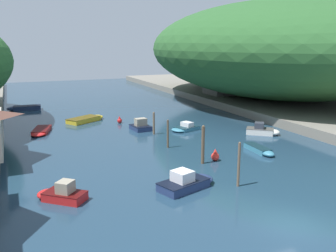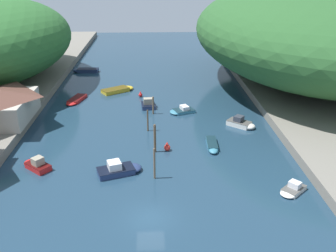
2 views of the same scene
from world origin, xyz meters
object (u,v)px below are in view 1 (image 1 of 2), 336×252
right_bank_cottage (222,83)px  boat_moored_right (60,194)px  boat_navy_launch (87,119)px  boat_yellow_tender (139,126)px  boat_small_dinghy (260,150)px  boat_red_skiff (23,108)px  channel_buoy_far (120,120)px  boat_white_cruiser (263,131)px  boat_cabin_cruiser (185,128)px  channel_buoy_near (215,156)px  boat_far_upstream (41,131)px  boat_near_quay (188,182)px

right_bank_cottage → boat_moored_right: size_ratio=1.69×
boat_navy_launch → boat_yellow_tender: 9.24m
boat_small_dinghy → boat_red_skiff: size_ratio=0.82×
boat_yellow_tender → channel_buoy_far: bearing=100.2°
boat_yellow_tender → channel_buoy_far: (-1.30, 4.63, -0.06)m
boat_white_cruiser → boat_moored_right: size_ratio=1.10×
boat_red_skiff → boat_cabin_cruiser: bearing=-139.5°
channel_buoy_near → channel_buoy_far: size_ratio=1.18×
boat_small_dinghy → boat_cabin_cruiser: size_ratio=1.05×
boat_white_cruiser → channel_buoy_near: 12.44m
right_bank_cottage → boat_moored_right: right_bank_cottage is taller
boat_small_dinghy → boat_far_upstream: bearing=-38.5°
boat_white_cruiser → boat_small_dinghy: size_ratio=0.94×
right_bank_cottage → boat_moored_right: (-34.31, -35.59, -2.86)m
boat_far_upstream → boat_navy_launch: 8.25m
boat_near_quay → channel_buoy_near: size_ratio=4.40×
boat_far_upstream → boat_yellow_tender: boat_yellow_tender is taller
channel_buoy_far → boat_small_dinghy: bearing=-64.3°
channel_buoy_far → boat_moored_right: bearing=-115.0°
boat_far_upstream → right_bank_cottage: bearing=-142.1°
boat_near_quay → channel_buoy_far: (1.55, 24.59, -0.07)m
boat_small_dinghy → boat_red_skiff: 40.79m
boat_far_upstream → boat_yellow_tender: 12.06m
right_bank_cottage → boat_far_upstream: (-33.96, -14.27, -3.08)m
boat_navy_launch → boat_near_quay: bearing=-28.2°
channel_buoy_far → boat_navy_launch: bearing=141.3°
boat_cabin_cruiser → boat_yellow_tender: bearing=41.4°
boat_white_cruiser → channel_buoy_near: bearing=-17.8°
boat_yellow_tender → boat_near_quay: bearing=-103.6°
boat_far_upstream → channel_buoy_near: size_ratio=4.66×
boat_cabin_cruiser → boat_moored_right: size_ratio=1.12×
channel_buoy_near → boat_near_quay: bearing=-136.5°
channel_buoy_far → boat_yellow_tender: bearing=-74.3°
boat_navy_launch → boat_white_cruiser: size_ratio=1.46×
boat_far_upstream → boat_white_cruiser: (24.60, -11.06, 0.23)m
channel_buoy_near → boat_far_upstream: bearing=128.5°
boat_small_dinghy → boat_red_skiff: bearing=-56.2°
boat_yellow_tender → boat_cabin_cruiser: (5.06, -2.73, -0.14)m
boat_far_upstream → boat_cabin_cruiser: size_ratio=1.30×
boat_white_cruiser → channel_buoy_near: (-10.48, -6.70, -0.00)m
boat_white_cruiser → boat_moored_right: bearing=-28.0°
boat_white_cruiser → boat_small_dinghy: bearing=0.8°
boat_cabin_cruiser → boat_red_skiff: bearing=17.7°
right_bank_cottage → boat_cabin_cruiser: (-17.16, -19.77, -2.99)m
right_bank_cottage → channel_buoy_far: 26.75m
boat_far_upstream → boat_near_quay: 24.40m
boat_white_cruiser → boat_yellow_tender: 15.30m
boat_near_quay → channel_buoy_near: boat_near_quay is taller
boat_small_dinghy → boat_cabin_cruiser: bearing=-73.6°
boat_small_dinghy → boat_moored_right: 20.39m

